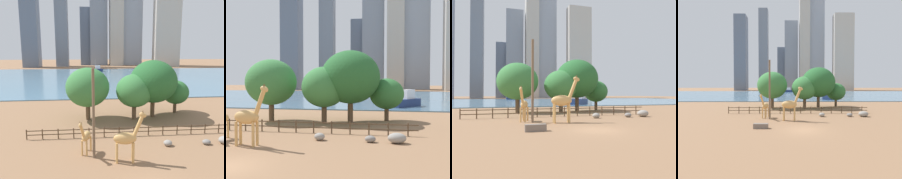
# 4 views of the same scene
# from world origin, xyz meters

# --- Properties ---
(ground_plane) EXTENTS (400.00, 400.00, 0.00)m
(ground_plane) POSITION_xyz_m (0.00, 80.00, 0.00)
(ground_plane) COLOR #8C6647
(harbor_water) EXTENTS (180.00, 86.00, 0.20)m
(harbor_water) POSITION_xyz_m (0.00, 77.00, 0.10)
(harbor_water) COLOR slate
(harbor_water) RESTS_ON ground
(giraffe_tall) EXTENTS (3.30, 1.10, 5.27)m
(giraffe_tall) POSITION_xyz_m (-1.51, 5.49, 2.45)
(giraffe_tall) COLOR tan
(giraffe_tall) RESTS_ON ground
(giraffe_companion) EXTENTS (1.41, 2.85, 4.08)m
(giraffe_companion) POSITION_xyz_m (-5.58, 7.54, 1.94)
(giraffe_companion) COLOR tan
(giraffe_companion) RESTS_ON ground
(utility_pole) EXTENTS (0.28, 0.28, 9.24)m
(utility_pole) POSITION_xyz_m (-4.73, 6.57, 4.62)
(utility_pole) COLOR brown
(utility_pole) RESTS_ON ground
(boulder_near_fence) EXTENTS (0.98, 0.80, 0.60)m
(boulder_near_fence) POSITION_xyz_m (8.53, 8.64, 0.30)
(boulder_near_fence) COLOR gray
(boulder_near_fence) RESTS_ON ground
(boulder_by_pole) EXTENTS (1.62, 1.23, 0.92)m
(boulder_by_pole) POSITION_xyz_m (10.85, 8.63, 0.46)
(boulder_by_pole) COLOR gray
(boulder_by_pole) RESTS_ON ground
(boulder_small) EXTENTS (0.99, 0.90, 0.68)m
(boulder_small) POSITION_xyz_m (3.84, 8.71, 0.34)
(boulder_small) COLOR gray
(boulder_small) RESTS_ON ground
(feeding_trough) EXTENTS (1.80, 0.60, 0.60)m
(feeding_trough) POSITION_xyz_m (-5.22, 0.86, 0.30)
(feeding_trough) COLOR #72665B
(feeding_trough) RESTS_ON ground
(enclosure_fence) EXTENTS (26.12, 0.14, 1.30)m
(enclosure_fence) POSITION_xyz_m (-0.22, 12.00, 0.76)
(enclosure_fence) COLOR #4C3826
(enclosure_fence) RESTS_ON ground
(tree_left_large) EXTENTS (5.87, 5.87, 7.30)m
(tree_left_large) POSITION_xyz_m (1.89, 19.22, 4.64)
(tree_left_large) COLOR brown
(tree_left_large) RESTS_ON ground
(tree_center_broad) EXTENTS (6.86, 6.86, 8.37)m
(tree_center_broad) POSITION_xyz_m (-5.52, 19.49, 5.26)
(tree_center_broad) COLOR brown
(tree_center_broad) RESTS_ON ground
(tree_right_tall) EXTENTS (7.76, 7.76, 9.45)m
(tree_right_tall) POSITION_xyz_m (5.20, 20.21, 5.94)
(tree_right_tall) COLOR brown
(tree_right_tall) RESTS_ON ground
(tree_left_small) EXTENTS (4.65, 4.65, 5.78)m
(tree_left_small) POSITION_xyz_m (9.90, 22.32, 3.67)
(tree_left_small) COLOR brown
(tree_left_small) RESTS_ON ground
(boat_ferry) EXTENTS (7.30, 2.96, 6.46)m
(boat_ferry) POSITION_xyz_m (-2.32, 101.96, 1.28)
(boat_ferry) COLOR navy
(boat_ferry) RESTS_ON harbor_water
(boat_sailboat) EXTENTS (6.96, 7.81, 3.40)m
(boat_sailboat) POSITION_xyz_m (13.52, 41.93, 1.35)
(boat_sailboat) COLOR navy
(boat_sailboat) RESTS_ON harbor_water
(skyline_tower_needle) EXTENTS (10.02, 12.50, 106.13)m
(skyline_tower_needle) POSITION_xyz_m (14.49, 157.87, 53.06)
(skyline_tower_needle) COLOR #B7B2A8
(skyline_tower_needle) RESTS_ON ground
(skyline_block_central) EXTENTS (13.34, 11.14, 70.32)m
(skyline_block_central) POSITION_xyz_m (1.07, 162.77, 35.16)
(skyline_block_central) COLOR gray
(skyline_block_central) RESTS_ON ground
(skyline_tower_glass) EXTENTS (15.35, 10.67, 108.39)m
(skyline_tower_glass) POSITION_xyz_m (26.88, 160.82, 54.20)
(skyline_tower_glass) COLOR #939EAD
(skyline_tower_glass) RESTS_ON ground
(skyline_block_left) EXTENTS (10.61, 10.65, 68.41)m
(skyline_block_left) POSITION_xyz_m (-45.33, 141.27, 34.21)
(skyline_block_left) COLOR slate
(skyline_block_left) RESTS_ON ground
(skyline_block_right) EXTENTS (8.45, 8.38, 77.01)m
(skyline_block_right) POSITION_xyz_m (-25.56, 147.98, 38.51)
(skyline_block_right) COLOR slate
(skyline_block_right) RESTS_ON ground
(skyline_tower_short) EXTENTS (10.14, 11.51, 44.28)m
(skyline_tower_short) POSITION_xyz_m (-8.22, 166.64, 22.14)
(skyline_tower_short) COLOR slate
(skyline_tower_short) RESTS_ON ground
(skyline_block_wide) EXTENTS (17.75, 8.69, 69.51)m
(skyline_block_wide) POSITION_xyz_m (48.31, 139.90, 34.76)
(skyline_block_wide) COLOR #B7B2A8
(skyline_block_wide) RESTS_ON ground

